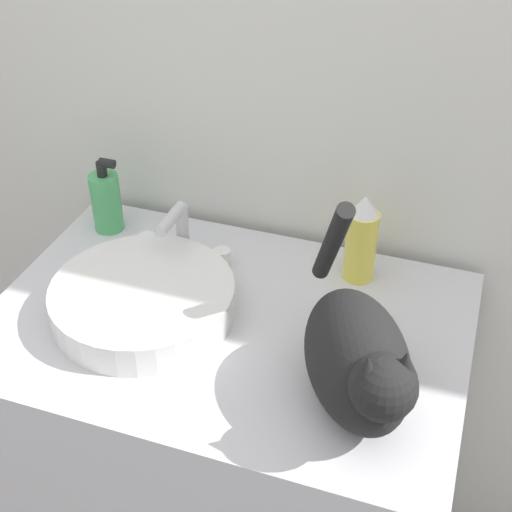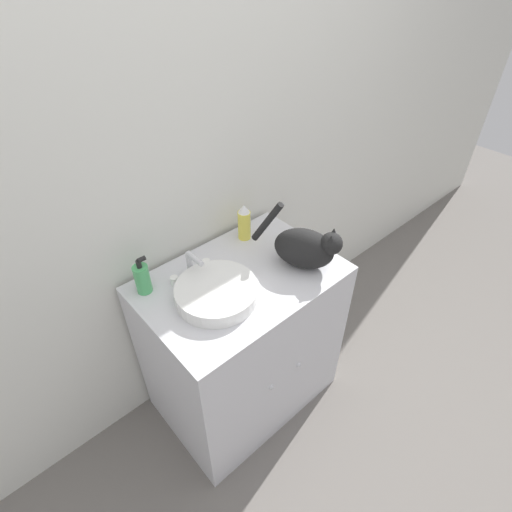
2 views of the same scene
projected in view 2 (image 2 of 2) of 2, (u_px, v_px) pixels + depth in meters
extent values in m
plane|color=slate|center=(281.00, 428.00, 1.98)|extent=(8.00, 8.00, 0.00)
cube|color=silver|center=(184.00, 154.00, 1.53)|extent=(6.00, 0.05, 2.50)
cube|color=silver|center=(243.00, 342.00, 1.88)|extent=(0.82, 0.56, 0.83)
sphere|color=silver|center=(272.00, 387.00, 1.65)|extent=(0.02, 0.02, 0.02)
sphere|color=silver|center=(299.00, 365.00, 1.73)|extent=(0.02, 0.02, 0.02)
cylinder|color=white|center=(217.00, 292.00, 1.51)|extent=(0.32, 0.32, 0.06)
cylinder|color=silver|center=(190.00, 264.00, 1.59)|extent=(0.02, 0.02, 0.12)
cylinder|color=silver|center=(195.00, 259.00, 1.53)|extent=(0.02, 0.09, 0.02)
cylinder|color=white|center=(174.00, 280.00, 1.57)|extent=(0.03, 0.03, 0.03)
cylinder|color=white|center=(206.00, 263.00, 1.65)|extent=(0.03, 0.03, 0.03)
ellipsoid|color=black|center=(304.00, 249.00, 1.62)|extent=(0.24, 0.29, 0.17)
sphere|color=black|center=(331.00, 244.00, 1.56)|extent=(0.12, 0.12, 0.09)
cone|color=black|center=(331.00, 240.00, 1.52)|extent=(0.05, 0.05, 0.04)
cone|color=black|center=(334.00, 233.00, 1.55)|extent=(0.05, 0.05, 0.04)
cylinder|color=black|center=(267.00, 222.00, 1.60)|extent=(0.09, 0.13, 0.20)
cylinder|color=#4CB266|center=(142.00, 279.00, 1.52)|extent=(0.06, 0.06, 0.12)
cylinder|color=black|center=(139.00, 264.00, 1.47)|extent=(0.02, 0.02, 0.03)
cylinder|color=black|center=(141.00, 259.00, 1.47)|extent=(0.03, 0.02, 0.02)
cylinder|color=#EADB4C|center=(244.00, 225.00, 1.78)|extent=(0.06, 0.06, 0.14)
cone|color=white|center=(244.00, 209.00, 1.72)|extent=(0.05, 0.05, 0.04)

